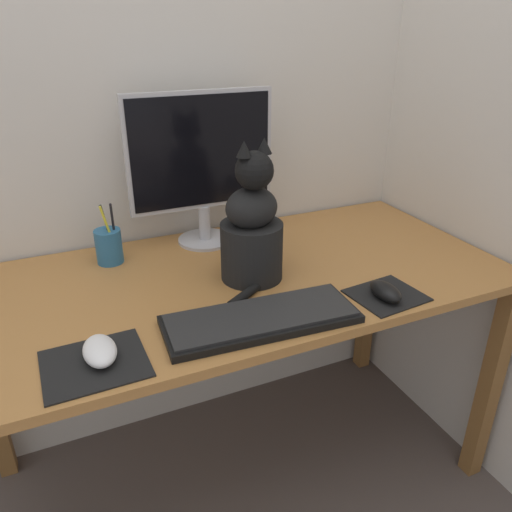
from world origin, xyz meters
TOP-DOWN VIEW (x-y plane):
  - ground_plane at (0.00, 0.00)m, footprint 12.00×12.00m
  - wall_back at (0.00, 0.38)m, footprint 7.00×0.04m
  - wall_side_right at (0.78, 0.00)m, footprint 0.04×7.00m
  - desk at (0.00, 0.00)m, footprint 1.50×0.71m
  - monitor at (0.00, 0.26)m, footprint 0.45×0.17m
  - keyboard at (-0.04, -0.24)m, footprint 0.46×0.20m
  - mousepad_left at (-0.41, -0.25)m, footprint 0.21×0.19m
  - mousepad_right at (0.31, -0.26)m, footprint 0.19×0.17m
  - computer_mouse_left at (-0.40, -0.24)m, footprint 0.07×0.11m
  - computer_mouse_right at (0.29, -0.27)m, footprint 0.06×0.10m
  - cat at (0.04, -0.03)m, footprint 0.22×0.25m
  - pen_cup at (-0.30, 0.23)m, footprint 0.07×0.07m

SIDE VIEW (x-z plane):
  - ground_plane at x=0.00m, z-range 0.00..0.00m
  - desk at x=0.00m, z-range 0.28..1.02m
  - mousepad_left at x=-0.41m, z-range 0.74..0.74m
  - mousepad_right at x=0.31m, z-range 0.74..0.74m
  - keyboard at x=-0.04m, z-range 0.74..0.76m
  - computer_mouse_left at x=-0.40m, z-range 0.74..0.78m
  - computer_mouse_right at x=0.29m, z-range 0.74..0.78m
  - pen_cup at x=-0.30m, z-range 0.70..0.88m
  - cat at x=0.04m, z-range 0.69..1.07m
  - monitor at x=0.00m, z-range 0.77..1.23m
  - wall_back at x=0.00m, z-range 0.00..2.50m
  - wall_side_right at x=0.78m, z-range 0.00..2.50m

